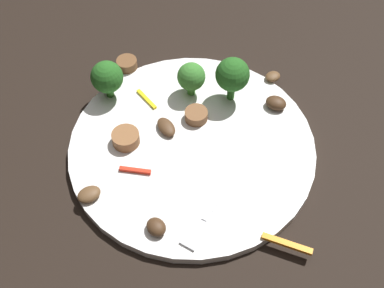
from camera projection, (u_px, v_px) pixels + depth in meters
name	position (u px, v px, depth m)	size (l,w,h in m)	color
ground_plane	(192.00, 150.00, 0.60)	(1.40, 1.40, 0.00)	black
plate	(192.00, 147.00, 0.59)	(0.29, 0.29, 0.01)	white
fork	(222.00, 192.00, 0.54)	(0.17, 0.08, 0.00)	silver
broccoli_floret_0	(232.00, 75.00, 0.60)	(0.04, 0.04, 0.06)	#296420
broccoli_floret_1	(107.00, 77.00, 0.61)	(0.04, 0.04, 0.05)	#296420
broccoli_floret_2	(191.00, 77.00, 0.61)	(0.04, 0.04, 0.05)	#408630
sausage_slice_0	(126.00, 138.00, 0.58)	(0.03, 0.03, 0.01)	brown
sausage_slice_1	(127.00, 64.00, 0.66)	(0.03, 0.03, 0.01)	brown
sausage_slice_2	(195.00, 115.00, 0.60)	(0.03, 0.03, 0.01)	brown
mushroom_0	(89.00, 194.00, 0.54)	(0.03, 0.02, 0.01)	brown
mushroom_1	(273.00, 76.00, 0.65)	(0.02, 0.02, 0.01)	brown
mushroom_2	(156.00, 227.00, 0.51)	(0.02, 0.02, 0.01)	#422B19
mushroom_3	(276.00, 103.00, 0.62)	(0.03, 0.02, 0.01)	#422B19
mushroom_4	(166.00, 127.00, 0.60)	(0.03, 0.02, 0.01)	#4C331E
pepper_strip_0	(135.00, 170.00, 0.56)	(0.04, 0.00, 0.00)	red
pepper_strip_1	(147.00, 99.00, 0.63)	(0.04, 0.00, 0.00)	yellow
pepper_strip_2	(287.00, 244.00, 0.51)	(0.05, 0.01, 0.00)	orange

